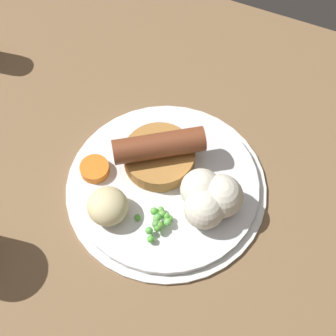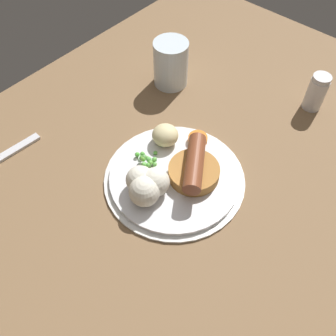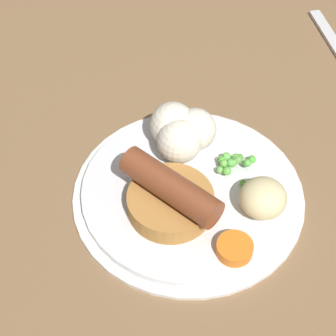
% 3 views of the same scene
% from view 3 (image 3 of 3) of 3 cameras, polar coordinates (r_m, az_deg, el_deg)
% --- Properties ---
extents(dining_table, '(1.10, 0.80, 0.03)m').
position_cam_3_polar(dining_table, '(0.62, 7.75, -6.88)').
color(dining_table, brown).
rests_on(dining_table, ground).
extents(dinner_plate, '(0.26, 0.26, 0.01)m').
position_cam_3_polar(dinner_plate, '(0.63, 2.08, -2.51)').
color(dinner_plate, silver).
rests_on(dinner_plate, dining_table).
extents(sausage_pudding, '(0.11, 0.09, 0.05)m').
position_cam_3_polar(sausage_pudding, '(0.59, 0.25, -2.91)').
color(sausage_pudding, '#AD7538').
rests_on(sausage_pudding, dinner_plate).
extents(pea_pile, '(0.05, 0.05, 0.02)m').
position_cam_3_polar(pea_pile, '(0.64, 6.65, 0.57)').
color(pea_pile, green).
rests_on(pea_pile, dinner_plate).
extents(cauliflower_floret, '(0.08, 0.07, 0.05)m').
position_cam_3_polar(cauliflower_floret, '(0.64, 1.38, 3.73)').
color(cauliflower_floret, silver).
rests_on(cauliflower_floret, dinner_plate).
extents(potato_chunk_1, '(0.07, 0.07, 0.04)m').
position_cam_3_polar(potato_chunk_1, '(0.60, 9.61, -3.03)').
color(potato_chunk_1, beige).
rests_on(potato_chunk_1, dinner_plate).
extents(carrot_slice_0, '(0.05, 0.05, 0.01)m').
position_cam_3_polar(carrot_slice_0, '(0.57, 6.78, -8.12)').
color(carrot_slice_0, orange).
rests_on(carrot_slice_0, dinner_plate).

